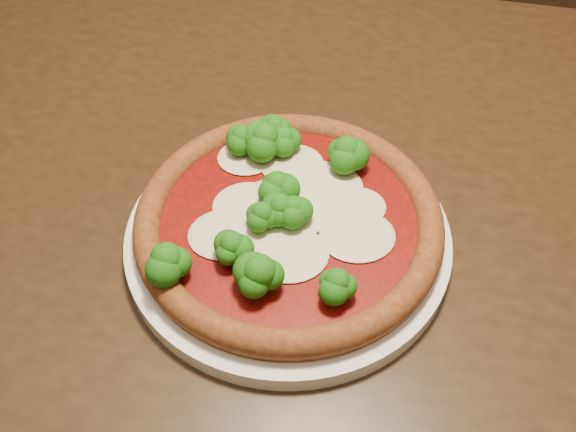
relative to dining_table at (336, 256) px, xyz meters
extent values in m
plane|color=black|center=(-0.15, 0.24, -0.66)|extent=(4.00, 4.00, 0.00)
cube|color=black|center=(0.00, 0.00, 0.07)|extent=(1.49, 1.24, 0.04)
cylinder|color=black|center=(-0.42, 0.56, -0.30)|extent=(0.06, 0.06, 0.71)
cylinder|color=silver|center=(-0.06, -0.05, 0.10)|extent=(0.31, 0.31, 0.02)
cylinder|color=brown|center=(-0.06, -0.04, 0.11)|extent=(0.28, 0.28, 0.01)
torus|color=brown|center=(-0.06, -0.04, 0.12)|extent=(0.29, 0.29, 0.03)
cylinder|color=#760A05|center=(-0.06, -0.04, 0.12)|extent=(0.24, 0.24, 0.00)
ellipsoid|color=beige|center=(-0.02, -0.01, 0.13)|extent=(0.08, 0.07, 0.01)
ellipsoid|color=beige|center=(-0.12, -0.05, 0.13)|extent=(0.07, 0.06, 0.01)
ellipsoid|color=beige|center=(-0.10, -0.02, 0.13)|extent=(0.07, 0.06, 0.01)
ellipsoid|color=beige|center=(0.00, -0.07, 0.13)|extent=(0.07, 0.06, 0.01)
ellipsoid|color=beige|center=(-0.05, 0.03, 0.13)|extent=(0.07, 0.06, 0.01)
ellipsoid|color=beige|center=(0.01, -0.04, 0.13)|extent=(0.06, 0.05, 0.00)
ellipsoid|color=beige|center=(-0.09, 0.04, 0.13)|extent=(0.06, 0.05, 0.00)
ellipsoid|color=beige|center=(-0.06, -0.03, 0.13)|extent=(0.09, 0.08, 0.01)
ellipsoid|color=beige|center=(-0.06, -0.09, 0.13)|extent=(0.07, 0.06, 0.01)
ellipsoid|color=#228114|center=(-0.06, -0.05, 0.14)|extent=(0.04, 0.04, 0.03)
ellipsoid|color=#228114|center=(-0.07, -0.05, 0.14)|extent=(0.04, 0.04, 0.03)
ellipsoid|color=#228114|center=(-0.08, -0.05, 0.14)|extent=(0.03, 0.03, 0.03)
ellipsoid|color=#228114|center=(-0.06, 0.07, 0.14)|extent=(0.04, 0.04, 0.03)
ellipsoid|color=#228114|center=(0.01, 0.02, 0.15)|extent=(0.05, 0.05, 0.04)
ellipsoid|color=#228114|center=(-0.05, 0.05, 0.14)|extent=(0.04, 0.04, 0.03)
ellipsoid|color=#228114|center=(-0.03, -0.13, 0.14)|extent=(0.04, 0.04, 0.03)
ellipsoid|color=#228114|center=(-0.09, -0.12, 0.15)|extent=(0.05, 0.05, 0.04)
ellipsoid|color=#228114|center=(-0.17, -0.10, 0.15)|extent=(0.05, 0.05, 0.04)
ellipsoid|color=#228114|center=(-0.07, -0.02, 0.15)|extent=(0.04, 0.04, 0.04)
ellipsoid|color=#228114|center=(-0.11, -0.08, 0.14)|extent=(0.04, 0.04, 0.03)
ellipsoid|color=#228114|center=(-0.09, 0.05, 0.14)|extent=(0.04, 0.04, 0.03)
ellipsoid|color=#228114|center=(-0.07, 0.04, 0.15)|extent=(0.05, 0.05, 0.04)
camera|label=1|loc=(-0.11, -0.43, 0.58)|focal=40.00mm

